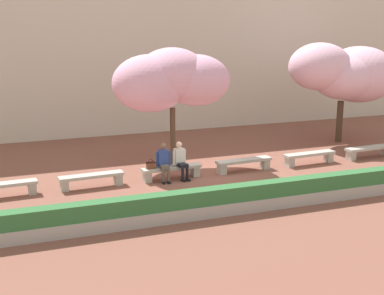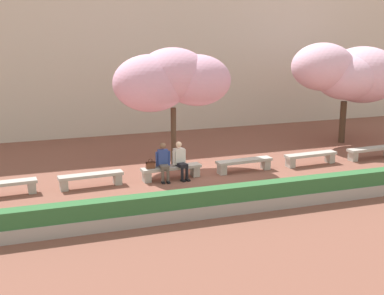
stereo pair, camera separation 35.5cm
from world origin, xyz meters
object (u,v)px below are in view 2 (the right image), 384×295
(stone_bench_east_end, at_px, (311,157))
(handbag, at_px, (151,165))
(person_seated_left, at_px, (163,160))
(stone_bench_west_end, at_px, (2,186))
(stone_bench_far_east, at_px, (371,151))
(cherry_tree_secondary, at_px, (348,73))
(stone_bench_near_west, at_px, (91,178))
(cherry_tree_main, at_px, (172,79))
(stone_bench_center, at_px, (171,170))
(stone_bench_near_east, at_px, (244,163))
(person_seated_right, at_px, (180,159))

(stone_bench_east_end, height_order, handbag, handbag)
(person_seated_left, bearing_deg, stone_bench_east_end, 0.53)
(person_seated_left, bearing_deg, stone_bench_west_end, 179.41)
(stone_bench_far_east, relative_size, handbag, 6.27)
(cherry_tree_secondary, bearing_deg, person_seated_left, -162.04)
(stone_bench_near_west, distance_m, handbag, 2.03)
(cherry_tree_main, bearing_deg, stone_bench_center, -109.05)
(stone_bench_near_west, distance_m, stone_bench_center, 2.75)
(stone_bench_near_east, xyz_separation_m, cherry_tree_main, (-2.16, 1.69, 2.91))
(stone_bench_far_east, distance_m, handbag, 8.98)
(stone_bench_west_end, relative_size, stone_bench_near_east, 1.00)
(stone_bench_near_west, distance_m, person_seated_left, 2.48)
(stone_bench_center, bearing_deg, stone_bench_near_west, -180.00)
(person_seated_left, distance_m, cherry_tree_main, 3.19)
(stone_bench_west_end, distance_m, stone_bench_near_west, 2.75)
(cherry_tree_main, bearing_deg, stone_bench_far_east, -12.47)
(stone_bench_near_east, height_order, person_seated_left, person_seated_left)
(stone_bench_west_end, xyz_separation_m, stone_bench_near_west, (2.75, -0.00, 0.00))
(cherry_tree_main, bearing_deg, stone_bench_west_end, -164.43)
(stone_bench_center, relative_size, stone_bench_far_east, 1.00)
(stone_bench_far_east, bearing_deg, stone_bench_east_end, 180.00)
(stone_bench_near_east, xyz_separation_m, handbag, (-3.49, -0.02, 0.27))
(stone_bench_near_west, bearing_deg, stone_bench_east_end, 0.00)
(handbag, bearing_deg, stone_bench_center, 1.61)
(person_seated_right, relative_size, handbag, 3.81)
(stone_bench_west_end, relative_size, stone_bench_east_end, 1.00)
(stone_bench_near_west, bearing_deg, person_seated_right, -0.98)
(stone_bench_near_west, xyz_separation_m, cherry_tree_main, (3.33, 1.69, 2.91))
(person_seated_right, bearing_deg, stone_bench_far_east, 0.38)
(stone_bench_near_west, bearing_deg, stone_bench_west_end, 180.00)
(stone_bench_center, relative_size, stone_bench_east_end, 1.00)
(stone_bench_far_east, relative_size, cherry_tree_secondary, 0.42)
(stone_bench_east_end, bearing_deg, stone_bench_near_east, -180.00)
(stone_bench_far_east, xyz_separation_m, person_seated_right, (-7.94, -0.05, 0.39))
(stone_bench_center, relative_size, cherry_tree_main, 0.49)
(stone_bench_east_end, bearing_deg, stone_bench_west_end, -180.00)
(stone_bench_near_east, bearing_deg, person_seated_left, -179.00)
(stone_bench_far_east, bearing_deg, stone_bench_west_end, 180.00)
(stone_bench_center, relative_size, person_seated_left, 1.65)
(stone_bench_east_end, height_order, stone_bench_far_east, same)
(stone_bench_near_west, height_order, cherry_tree_main, cherry_tree_main)
(stone_bench_center, relative_size, stone_bench_near_east, 1.00)
(stone_bench_west_end, bearing_deg, stone_bench_far_east, 0.00)
(stone_bench_west_end, height_order, stone_bench_east_end, same)
(stone_bench_far_east, bearing_deg, stone_bench_near_east, 180.00)
(stone_bench_east_end, bearing_deg, cherry_tree_main, 160.97)
(person_seated_right, distance_m, cherry_tree_main, 3.08)
(stone_bench_east_end, relative_size, stone_bench_far_east, 1.00)
(stone_bench_far_east, distance_m, cherry_tree_main, 8.37)
(stone_bench_center, height_order, stone_bench_near_east, same)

